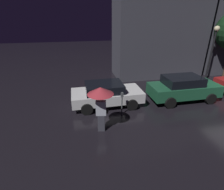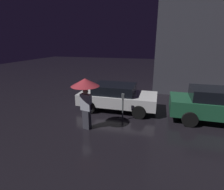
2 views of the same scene
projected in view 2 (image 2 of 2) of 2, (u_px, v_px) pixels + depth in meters
The scene contains 5 objects.
building_facade_left at pixel (215, 29), 11.28m from camera, with size 7.21×3.00×8.43m.
parked_car_white at pixel (117, 96), 9.09m from camera, with size 3.98×1.99×1.33m.
parked_car_green at pixel (219, 105), 7.63m from camera, with size 4.16×1.91×1.50m.
pedestrian_with_umbrella at pixel (85, 89), 6.74m from camera, with size 1.10×1.10×2.10m.
parking_meter at pixel (123, 104), 7.76m from camera, with size 0.12×0.10×1.26m.
Camera 2 is at (-5.68, -6.88, 3.45)m, focal length 28.00 mm.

